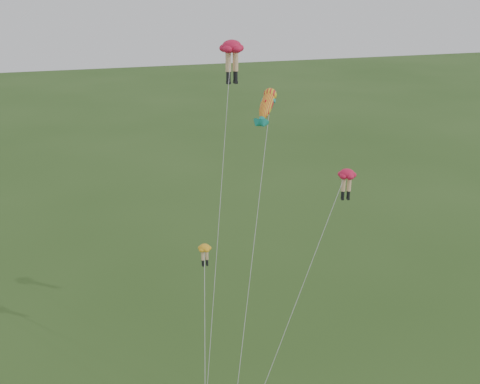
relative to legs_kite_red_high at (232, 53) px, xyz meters
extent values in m
ellipsoid|color=red|center=(0.04, 0.09, 0.44)|extent=(1.92, 1.92, 0.86)
cylinder|color=#ECBB8B|center=(-0.22, 0.06, -0.57)|extent=(0.38, 0.38, 1.31)
cylinder|color=black|center=(-0.22, 0.06, -1.56)|extent=(0.30, 0.30, 0.66)
cube|color=black|center=(-0.22, 0.06, -1.98)|extent=(0.26, 0.41, 0.19)
cylinder|color=#ECBB8B|center=(0.31, 0.12, -0.57)|extent=(0.38, 0.38, 1.31)
cylinder|color=black|center=(0.31, 0.12, -1.56)|extent=(0.30, 0.30, 0.66)
cube|color=black|center=(0.31, 0.12, -1.98)|extent=(0.26, 0.41, 0.19)
cylinder|color=silver|center=(-2.15, -4.32, -9.88)|extent=(4.44, 8.86, 21.49)
ellipsoid|color=red|center=(5.97, -6.18, -7.12)|extent=(1.48, 1.48, 0.62)
cylinder|color=#ECBB8B|center=(5.78, -6.14, -7.86)|extent=(0.28, 0.28, 0.95)
cylinder|color=black|center=(5.78, -6.14, -8.57)|extent=(0.22, 0.22, 0.48)
cube|color=black|center=(5.78, -6.14, -8.88)|extent=(0.21, 0.30, 0.14)
cylinder|color=#ECBB8B|center=(6.15, -6.22, -7.86)|extent=(0.28, 0.28, 0.95)
cylinder|color=black|center=(6.15, -6.22, -8.57)|extent=(0.22, 0.22, 0.48)
cube|color=black|center=(6.15, -6.22, -8.88)|extent=(0.21, 0.30, 0.14)
cylinder|color=silver|center=(2.17, -8.33, -13.72)|extent=(7.62, 4.35, 13.82)
ellipsoid|color=#F2AA1E|center=(-3.31, -4.80, -11.77)|extent=(0.95, 0.95, 0.46)
cylinder|color=#ECBB8B|center=(-3.45, -4.79, -12.31)|extent=(0.21, 0.21, 0.71)
cylinder|color=black|center=(-3.45, -4.79, -12.84)|extent=(0.16, 0.16, 0.35)
cube|color=black|center=(-3.45, -4.79, -13.07)|extent=(0.12, 0.21, 0.10)
cylinder|color=#ECBB8B|center=(-3.17, -4.80, -12.31)|extent=(0.21, 0.21, 0.71)
cylinder|color=black|center=(-3.17, -4.80, -12.84)|extent=(0.16, 0.16, 0.35)
cube|color=black|center=(-3.17, -4.80, -13.07)|extent=(0.12, 0.21, 0.10)
cylinder|color=silver|center=(-4.28, -8.46, -16.08)|extent=(1.97, 7.35, 9.10)
ellipsoid|color=yellow|center=(1.33, -3.50, -2.82)|extent=(2.28, 2.63, 2.23)
sphere|color=yellow|center=(1.33, -3.50, -2.82)|extent=(1.47, 1.55, 1.26)
cone|color=#158A79|center=(1.33, -3.50, -2.82)|extent=(1.25, 1.34, 1.22)
cone|color=#158A79|center=(1.33, -3.50, -2.82)|extent=(1.25, 1.34, 1.22)
cone|color=#158A79|center=(1.33, -3.50, -2.82)|extent=(0.71, 0.76, 0.68)
cone|color=#158A79|center=(1.33, -3.50, -2.82)|extent=(0.71, 0.76, 0.68)
cone|color=red|center=(1.33, -3.50, -2.82)|extent=(0.74, 0.78, 0.66)
cylinder|color=silver|center=(-0.99, -7.38, -11.72)|extent=(4.67, 7.81, 17.81)
camera|label=1|loc=(-10.25, -35.35, 4.38)|focal=40.00mm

